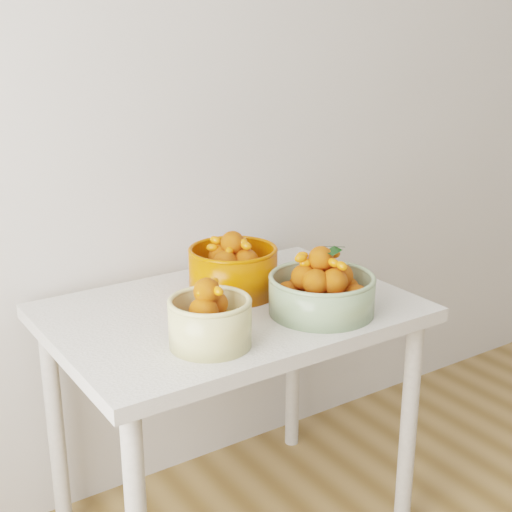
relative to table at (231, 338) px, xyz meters
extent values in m
cube|color=silver|center=(0.30, 0.40, 0.70)|extent=(4.00, 0.04, 2.70)
cube|color=silver|center=(0.00, 0.00, 0.08)|extent=(1.00, 0.70, 0.04)
cylinder|color=silver|center=(0.44, -0.29, -0.30)|extent=(0.05, 0.05, 0.71)
cylinder|color=silver|center=(-0.44, 0.29, -0.30)|extent=(0.05, 0.05, 0.71)
cylinder|color=silver|center=(0.44, 0.29, -0.30)|extent=(0.05, 0.05, 0.71)
cylinder|color=#D6CA87|center=(-0.18, -0.19, 0.15)|extent=(0.22, 0.22, 0.12)
torus|color=#D6CA87|center=(-0.18, -0.19, 0.21)|extent=(0.23, 0.23, 0.01)
sphere|color=#D1660C|center=(-0.12, -0.19, 0.14)|extent=(0.06, 0.06, 0.06)
sphere|color=#E0520E|center=(-0.18, -0.14, 0.14)|extent=(0.06, 0.06, 0.06)
sphere|color=#E0520E|center=(-0.23, -0.19, 0.14)|extent=(0.07, 0.07, 0.07)
sphere|color=#E0520E|center=(-0.17, -0.24, 0.14)|extent=(0.07, 0.07, 0.07)
sphere|color=#E0520E|center=(-0.18, -0.19, 0.14)|extent=(0.07, 0.07, 0.07)
sphere|color=#E0520E|center=(-0.15, -0.17, 0.20)|extent=(0.06, 0.06, 0.06)
sphere|color=#E0520E|center=(-0.20, -0.20, 0.20)|extent=(0.07, 0.07, 0.07)
sphere|color=#E0520E|center=(-0.18, -0.19, 0.24)|extent=(0.07, 0.07, 0.07)
ellipsoid|color=orange|center=(-0.17, -0.22, 0.25)|extent=(0.03, 0.04, 0.03)
ellipsoid|color=orange|center=(-0.20, -0.20, 0.24)|extent=(0.04, 0.03, 0.03)
ellipsoid|color=orange|center=(-0.14, -0.16, 0.25)|extent=(0.04, 0.04, 0.03)
cylinder|color=#8BA67A|center=(0.19, -0.17, 0.15)|extent=(0.33, 0.33, 0.10)
torus|color=#8BA67A|center=(0.19, -0.17, 0.20)|extent=(0.33, 0.33, 0.01)
sphere|color=#E0520E|center=(0.28, -0.17, 0.14)|extent=(0.07, 0.07, 0.07)
sphere|color=#E0520E|center=(0.25, -0.11, 0.14)|extent=(0.08, 0.08, 0.08)
sphere|color=#E0520E|center=(0.18, -0.08, 0.14)|extent=(0.07, 0.07, 0.07)
sphere|color=#E0520E|center=(0.12, -0.11, 0.14)|extent=(0.07, 0.07, 0.07)
sphere|color=#E0520E|center=(0.09, -0.17, 0.14)|extent=(0.07, 0.07, 0.07)
sphere|color=#E0520E|center=(0.12, -0.24, 0.14)|extent=(0.07, 0.07, 0.07)
sphere|color=#E0520E|center=(0.18, -0.27, 0.14)|extent=(0.08, 0.08, 0.08)
sphere|color=#E0520E|center=(0.25, -0.24, 0.14)|extent=(0.08, 0.08, 0.08)
sphere|color=#E0520E|center=(0.19, -0.17, 0.14)|extent=(0.07, 0.07, 0.07)
sphere|color=#E0520E|center=(0.23, -0.15, 0.20)|extent=(0.07, 0.07, 0.07)
sphere|color=#E0520E|center=(0.19, -0.12, 0.20)|extent=(0.08, 0.08, 0.08)
sphere|color=#E0520E|center=(0.14, -0.15, 0.20)|extent=(0.07, 0.07, 0.07)
sphere|color=#E0520E|center=(0.14, -0.20, 0.20)|extent=(0.07, 0.07, 0.07)
sphere|color=#E0520E|center=(0.19, -0.22, 0.20)|extent=(0.07, 0.07, 0.07)
sphere|color=#E0520E|center=(0.23, -0.20, 0.20)|extent=(0.07, 0.07, 0.07)
sphere|color=#E0520E|center=(0.19, -0.17, 0.25)|extent=(0.07, 0.07, 0.07)
ellipsoid|color=orange|center=(0.19, -0.21, 0.25)|extent=(0.03, 0.04, 0.03)
ellipsoid|color=orange|center=(0.20, -0.19, 0.25)|extent=(0.04, 0.04, 0.03)
ellipsoid|color=orange|center=(0.19, -0.18, 0.26)|extent=(0.04, 0.05, 0.03)
ellipsoid|color=orange|center=(0.13, -0.15, 0.25)|extent=(0.05, 0.04, 0.03)
ellipsoid|color=orange|center=(0.20, -0.24, 0.25)|extent=(0.03, 0.04, 0.03)
ellipsoid|color=orange|center=(0.15, -0.13, 0.26)|extent=(0.05, 0.04, 0.04)
ellipsoid|color=orange|center=(0.19, -0.17, 0.25)|extent=(0.04, 0.04, 0.03)
ellipsoid|color=orange|center=(0.19, -0.18, 0.24)|extent=(0.03, 0.04, 0.03)
ellipsoid|color=orange|center=(0.23, -0.18, 0.22)|extent=(0.04, 0.03, 0.04)
ellipsoid|color=orange|center=(0.21, -0.17, 0.25)|extent=(0.05, 0.04, 0.04)
ellipsoid|color=orange|center=(0.14, -0.15, 0.24)|extent=(0.04, 0.04, 0.02)
ellipsoid|color=orange|center=(0.24, -0.16, 0.25)|extent=(0.04, 0.04, 0.03)
ellipsoid|color=orange|center=(0.20, -0.12, 0.24)|extent=(0.04, 0.04, 0.03)
cylinder|color=#C74903|center=(0.06, 0.09, 0.16)|extent=(0.29, 0.29, 0.13)
torus|color=#C74903|center=(0.06, 0.09, 0.23)|extent=(0.29, 0.29, 0.01)
sphere|color=#D1660C|center=(0.14, 0.09, 0.14)|extent=(0.08, 0.08, 0.08)
sphere|color=#D1660C|center=(0.10, 0.15, 0.14)|extent=(0.07, 0.07, 0.07)
sphere|color=#E0520E|center=(0.03, 0.15, 0.14)|extent=(0.08, 0.08, 0.08)
sphere|color=#E0520E|center=(-0.02, 0.09, 0.14)|extent=(0.07, 0.07, 0.07)
sphere|color=#E0520E|center=(0.02, 0.02, 0.14)|extent=(0.07, 0.07, 0.07)
sphere|color=#E0520E|center=(0.10, 0.02, 0.14)|extent=(0.07, 0.07, 0.07)
sphere|color=#E0520E|center=(0.06, 0.09, 0.14)|extent=(0.07, 0.07, 0.07)
sphere|color=#E0520E|center=(0.10, 0.11, 0.20)|extent=(0.08, 0.08, 0.08)
sphere|color=#E0520E|center=(0.04, 0.12, 0.20)|extent=(0.07, 0.07, 0.07)
sphere|color=#E0520E|center=(0.02, 0.07, 0.20)|extent=(0.07, 0.07, 0.07)
sphere|color=#E0520E|center=(0.08, 0.05, 0.20)|extent=(0.07, 0.07, 0.07)
sphere|color=#E0520E|center=(0.06, 0.09, 0.25)|extent=(0.07, 0.07, 0.07)
ellipsoid|color=orange|center=(0.09, 0.09, 0.25)|extent=(0.04, 0.03, 0.04)
ellipsoid|color=orange|center=(0.03, 0.14, 0.25)|extent=(0.04, 0.05, 0.03)
ellipsoid|color=orange|center=(0.02, 0.13, 0.23)|extent=(0.04, 0.04, 0.02)
ellipsoid|color=orange|center=(0.08, 0.07, 0.25)|extent=(0.04, 0.05, 0.04)
ellipsoid|color=orange|center=(0.07, 0.09, 0.23)|extent=(0.04, 0.05, 0.03)
ellipsoid|color=orange|center=(0.07, 0.13, 0.25)|extent=(0.03, 0.04, 0.03)
ellipsoid|color=orange|center=(0.03, 0.13, 0.23)|extent=(0.04, 0.05, 0.04)
ellipsoid|color=orange|center=(0.08, 0.05, 0.25)|extent=(0.04, 0.04, 0.04)
ellipsoid|color=orange|center=(0.04, 0.07, 0.24)|extent=(0.04, 0.04, 0.03)
ellipsoid|color=orange|center=(0.09, 0.06, 0.23)|extent=(0.04, 0.05, 0.04)
ellipsoid|color=orange|center=(0.07, 0.08, 0.25)|extent=(0.05, 0.05, 0.03)
camera|label=1|loc=(-0.97, -1.59, 0.85)|focal=50.00mm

